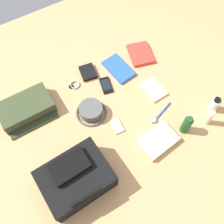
{
  "coord_description": "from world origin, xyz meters",
  "views": [
    {
      "loc": [
        0.35,
        0.58,
        1.34
      ],
      "look_at": [
        0.0,
        0.0,
        0.04
      ],
      "focal_mm": 41.81,
      "sensor_mm": 36.0,
      "label": 1
    }
  ],
  "objects_px": {
    "toiletry_pouch": "(26,109)",
    "folded_towel": "(158,140)",
    "bucket_hat": "(91,111)",
    "backpack": "(76,178)",
    "paperback_novel": "(140,54)",
    "media_player": "(117,126)",
    "toothpaste_tube": "(214,105)",
    "cell_phone": "(106,85)",
    "travel_guidebook": "(119,69)",
    "wristwatch": "(74,85)",
    "lotion_bottle": "(209,118)",
    "shampoo_bottle": "(186,125)",
    "wallet": "(88,72)",
    "notepad": "(153,89)",
    "toothbrush": "(161,114)"
  },
  "relations": [
    {
      "from": "backpack",
      "to": "cell_phone",
      "type": "distance_m",
      "value": 0.6
    },
    {
      "from": "toothpaste_tube",
      "to": "folded_towel",
      "type": "distance_m",
      "value": 0.39
    },
    {
      "from": "toiletry_pouch",
      "to": "media_player",
      "type": "bearing_deg",
      "value": 138.62
    },
    {
      "from": "backpack",
      "to": "toiletry_pouch",
      "type": "bearing_deg",
      "value": -83.16
    },
    {
      "from": "bucket_hat",
      "to": "wristwatch",
      "type": "height_order",
      "value": "bucket_hat"
    },
    {
      "from": "backpack",
      "to": "toothpaste_tube",
      "type": "xyz_separation_m",
      "value": [
        -0.86,
        0.03,
        -0.02
      ]
    },
    {
      "from": "backpack",
      "to": "wristwatch",
      "type": "distance_m",
      "value": 0.59
    },
    {
      "from": "travel_guidebook",
      "to": "wristwatch",
      "type": "xyz_separation_m",
      "value": [
        0.29,
        -0.04,
        -0.0
      ]
    },
    {
      "from": "wristwatch",
      "to": "toothbrush",
      "type": "bearing_deg",
      "value": 127.79
    },
    {
      "from": "lotion_bottle",
      "to": "travel_guidebook",
      "type": "distance_m",
      "value": 0.62
    },
    {
      "from": "backpack",
      "to": "toothpaste_tube",
      "type": "distance_m",
      "value": 0.86
    },
    {
      "from": "toiletry_pouch",
      "to": "shampoo_bottle",
      "type": "xyz_separation_m",
      "value": [
        -0.7,
        0.55,
        0.03
      ]
    },
    {
      "from": "paperback_novel",
      "to": "folded_towel",
      "type": "relative_size",
      "value": 1.04
    },
    {
      "from": "toothpaste_tube",
      "to": "paperback_novel",
      "type": "relative_size",
      "value": 0.53
    },
    {
      "from": "lotion_bottle",
      "to": "travel_guidebook",
      "type": "relative_size",
      "value": 0.56
    },
    {
      "from": "shampoo_bottle",
      "to": "wallet",
      "type": "distance_m",
      "value": 0.67
    },
    {
      "from": "cell_phone",
      "to": "wallet",
      "type": "bearing_deg",
      "value": -70.29
    },
    {
      "from": "media_player",
      "to": "wristwatch",
      "type": "xyz_separation_m",
      "value": [
        0.08,
        -0.37,
        0.0
      ]
    },
    {
      "from": "toothpaste_tube",
      "to": "media_player",
      "type": "xyz_separation_m",
      "value": [
        0.53,
        -0.19,
        -0.05
      ]
    },
    {
      "from": "shampoo_bottle",
      "to": "media_player",
      "type": "bearing_deg",
      "value": -33.83
    },
    {
      "from": "bucket_hat",
      "to": "media_player",
      "type": "bearing_deg",
      "value": 118.9
    },
    {
      "from": "toothpaste_tube",
      "to": "lotion_bottle",
      "type": "relative_size",
      "value": 0.89
    },
    {
      "from": "paperback_novel",
      "to": "toothbrush",
      "type": "xyz_separation_m",
      "value": [
        0.14,
        0.42,
        -0.0
      ]
    },
    {
      "from": "toiletry_pouch",
      "to": "wallet",
      "type": "bearing_deg",
      "value": -172.04
    },
    {
      "from": "toothpaste_tube",
      "to": "cell_phone",
      "type": "relative_size",
      "value": 0.88
    },
    {
      "from": "backpack",
      "to": "paperback_novel",
      "type": "height_order",
      "value": "backpack"
    },
    {
      "from": "backpack",
      "to": "media_player",
      "type": "bearing_deg",
      "value": -154.58
    },
    {
      "from": "toothpaste_tube",
      "to": "media_player",
      "type": "height_order",
      "value": "toothpaste_tube"
    },
    {
      "from": "paperback_novel",
      "to": "shampoo_bottle",
      "type": "bearing_deg",
      "value": 81.16
    },
    {
      "from": "toothpaste_tube",
      "to": "media_player",
      "type": "distance_m",
      "value": 0.56
    },
    {
      "from": "toiletry_pouch",
      "to": "folded_towel",
      "type": "distance_m",
      "value": 0.76
    },
    {
      "from": "wristwatch",
      "to": "travel_guidebook",
      "type": "bearing_deg",
      "value": 173.06
    },
    {
      "from": "bucket_hat",
      "to": "backpack",
      "type": "bearing_deg",
      "value": 50.85
    },
    {
      "from": "travel_guidebook",
      "to": "folded_towel",
      "type": "bearing_deg",
      "value": 81.99
    },
    {
      "from": "media_player",
      "to": "toiletry_pouch",
      "type": "bearing_deg",
      "value": -41.38
    },
    {
      "from": "backpack",
      "to": "toothpaste_tube",
      "type": "relative_size",
      "value": 3.08
    },
    {
      "from": "media_player",
      "to": "notepad",
      "type": "relative_size",
      "value": 0.59
    },
    {
      "from": "cell_phone",
      "to": "folded_towel",
      "type": "height_order",
      "value": "folded_towel"
    },
    {
      "from": "folded_towel",
      "to": "paperback_novel",
      "type": "bearing_deg",
      "value": -114.95
    },
    {
      "from": "backpack",
      "to": "cell_phone",
      "type": "height_order",
      "value": "backpack"
    },
    {
      "from": "shampoo_bottle",
      "to": "wristwatch",
      "type": "relative_size",
      "value": 1.92
    },
    {
      "from": "toiletry_pouch",
      "to": "travel_guidebook",
      "type": "relative_size",
      "value": 1.38
    },
    {
      "from": "backpack",
      "to": "media_player",
      "type": "distance_m",
      "value": 0.37
    },
    {
      "from": "backpack",
      "to": "toothpaste_tube",
      "type": "height_order",
      "value": "backpack"
    },
    {
      "from": "bucket_hat",
      "to": "cell_phone",
      "type": "relative_size",
      "value": 1.44
    },
    {
      "from": "wristwatch",
      "to": "notepad",
      "type": "relative_size",
      "value": 0.47
    },
    {
      "from": "toiletry_pouch",
      "to": "lotion_bottle",
      "type": "bearing_deg",
      "value": 145.3
    },
    {
      "from": "wallet",
      "to": "shampoo_bottle",
      "type": "bearing_deg",
      "value": 124.12
    },
    {
      "from": "wallet",
      "to": "wristwatch",
      "type": "bearing_deg",
      "value": 27.88
    },
    {
      "from": "paperback_novel",
      "to": "media_player",
      "type": "relative_size",
      "value": 2.34
    }
  ]
}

